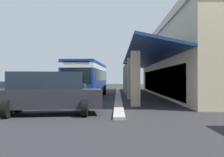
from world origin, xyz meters
TOP-DOWN VIEW (x-y plane):
  - ground at (0.00, 8.00)m, footprint 120.00×120.00m
  - curb_strip at (-2.30, 2.53)m, footprint 31.74×0.50m
  - plaza_building at (-2.30, 12.15)m, footprint 26.75×14.86m
  - transit_bus at (-0.03, -0.31)m, footprint 11.30×3.11m
  - parked_suv_charcoal at (11.99, -0.75)m, footprint 3.17×5.03m
  - pedestrian at (9.92, 0.44)m, footprint 0.53×0.58m
  - potted_palm at (2.22, 3.71)m, footprint 1.79×1.58m

SIDE VIEW (x-z plane):
  - ground at x=0.00m, z-range 0.00..0.00m
  - curb_strip at x=-2.30m, z-range 0.00..0.12m
  - potted_palm at x=2.22m, z-range -0.88..2.20m
  - pedestrian at x=9.92m, z-range 0.09..1.70m
  - parked_suv_charcoal at x=11.99m, z-range 0.03..2.00m
  - transit_bus at x=-0.03m, z-range 0.18..3.52m
  - plaza_building at x=-2.30m, z-range 0.00..6.67m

